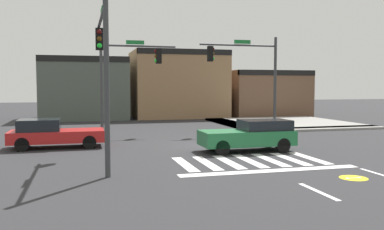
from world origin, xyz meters
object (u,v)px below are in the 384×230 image
(traffic_signal_northwest, at_px, (127,69))
(car_red, at_px, (53,133))
(traffic_signal_northeast, at_px, (248,67))
(car_green, at_px, (251,135))
(traffic_signal_southwest, at_px, (103,53))

(traffic_signal_northwest, relative_size, car_red, 1.34)
(traffic_signal_northeast, xyz_separation_m, car_green, (-2.85, -7.19, -3.44))
(traffic_signal_northeast, bearing_deg, traffic_signal_southwest, 42.92)
(car_red, bearing_deg, car_green, -21.15)
(traffic_signal_southwest, distance_m, car_red, 6.60)
(traffic_signal_southwest, relative_size, traffic_signal_northwest, 1.03)
(traffic_signal_southwest, height_order, car_green, traffic_signal_southwest)
(traffic_signal_northeast, bearing_deg, car_green, 68.39)
(traffic_signal_northwest, bearing_deg, traffic_signal_southwest, -101.38)
(traffic_signal_northwest, bearing_deg, traffic_signal_northeast, -4.88)
(car_red, relative_size, car_green, 1.04)
(car_red, bearing_deg, traffic_signal_northeast, 17.75)
(traffic_signal_northwest, xyz_separation_m, car_green, (4.78, -7.84, -3.30))
(traffic_signal_northeast, distance_m, car_red, 12.80)
(traffic_signal_southwest, height_order, traffic_signal_northwest, traffic_signal_southwest)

